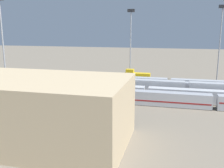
% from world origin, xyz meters
% --- Properties ---
extents(ground_plane, '(400.00, 400.00, 0.00)m').
position_xyz_m(ground_plane, '(0.00, 0.00, 0.00)').
color(ground_plane, '#756B5B').
extents(track_bed_0, '(140.00, 2.80, 0.12)m').
position_xyz_m(track_bed_0, '(0.00, -15.00, 0.06)').
color(track_bed_0, '#4C443D').
rests_on(track_bed_0, ground_plane).
extents(track_bed_1, '(140.00, 2.80, 0.12)m').
position_xyz_m(track_bed_1, '(0.00, -10.00, 0.06)').
color(track_bed_1, '#4C443D').
rests_on(track_bed_1, ground_plane).
extents(track_bed_2, '(140.00, 2.80, 0.12)m').
position_xyz_m(track_bed_2, '(0.00, -5.00, 0.06)').
color(track_bed_2, '#3D3833').
rests_on(track_bed_2, ground_plane).
extents(track_bed_3, '(140.00, 2.80, 0.12)m').
position_xyz_m(track_bed_3, '(0.00, 0.00, 0.06)').
color(track_bed_3, '#4C443D').
rests_on(track_bed_3, ground_plane).
extents(track_bed_4, '(140.00, 2.80, 0.12)m').
position_xyz_m(track_bed_4, '(0.00, 5.00, 0.06)').
color(track_bed_4, '#3D3833').
rests_on(track_bed_4, ground_plane).
extents(track_bed_5, '(140.00, 2.80, 0.12)m').
position_xyz_m(track_bed_5, '(0.00, 10.00, 0.06)').
color(track_bed_5, '#4C443D').
rests_on(track_bed_5, ground_plane).
extents(track_bed_6, '(140.00, 2.80, 0.12)m').
position_xyz_m(track_bed_6, '(0.00, 15.00, 0.06)').
color(track_bed_6, '#4C443D').
rests_on(track_bed_6, ground_plane).
extents(train_on_track_6, '(71.40, 3.06, 3.80)m').
position_xyz_m(train_on_track_6, '(-13.93, 15.00, 2.00)').
color(train_on_track_6, '#A8AAB2').
rests_on(train_on_track_6, ground_plane).
extents(train_on_track_3, '(114.80, 3.06, 4.40)m').
position_xyz_m(train_on_track_3, '(7.02, 0.00, 2.06)').
color(train_on_track_3, '#285193').
rests_on(train_on_track_3, ground_plane).
extents(train_on_track_2, '(114.80, 3.06, 4.40)m').
position_xyz_m(train_on_track_2, '(0.58, -5.00, 2.06)').
color(train_on_track_2, maroon).
rests_on(train_on_track_2, ground_plane).
extents(train_on_track_4, '(47.20, 3.06, 5.00)m').
position_xyz_m(train_on_track_4, '(-19.29, 5.00, 2.61)').
color(train_on_track_4, '#B7BABF').
rests_on(train_on_track_4, ground_plane).
extents(train_on_track_5, '(95.60, 3.00, 3.80)m').
position_xyz_m(train_on_track_5, '(-7.59, 10.00, 2.02)').
color(train_on_track_5, silver).
rests_on(train_on_track_5, ground_plane).
extents(train_on_track_0, '(10.00, 3.00, 5.00)m').
position_xyz_m(train_on_track_0, '(-0.87, -15.00, 2.16)').
color(train_on_track_0, gold).
rests_on(train_on_track_0, ground_plane).
extents(light_mast_0, '(2.80, 0.70, 29.21)m').
position_xyz_m(light_mast_0, '(-31.04, -18.60, 18.42)').
color(light_mast_0, '#9EA0A5').
rests_on(light_mast_0, ground_plane).
extents(light_mast_1, '(2.80, 0.70, 29.96)m').
position_xyz_m(light_mast_1, '(34.63, 17.21, 18.83)').
color(light_mast_1, '#9EA0A5').
rests_on(light_mast_1, ground_plane).
extents(light_mast_2, '(2.80, 0.70, 28.24)m').
position_xyz_m(light_mast_2, '(2.25, -17.78, 17.90)').
color(light_mast_2, '#9EA0A5').
rests_on(light_mast_2, ground_plane).
extents(maintenance_shed, '(37.80, 19.29, 12.09)m').
position_xyz_m(maintenance_shed, '(11.06, 43.65, 6.04)').
color(maintenance_shed, tan).
rests_on(maintenance_shed, ground_plane).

